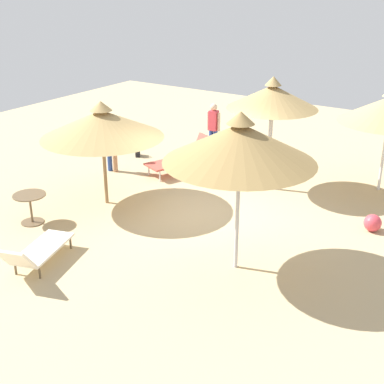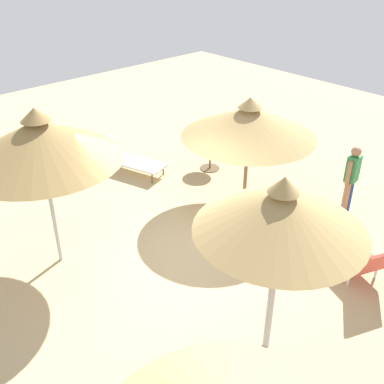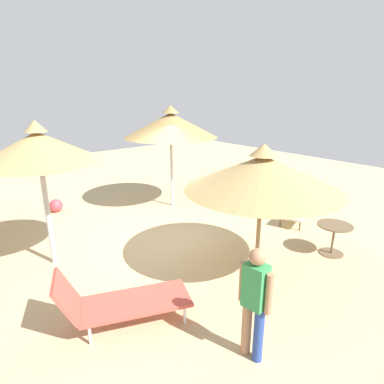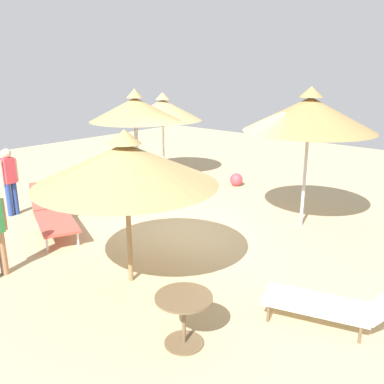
{
  "view_description": "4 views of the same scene",
  "coord_description": "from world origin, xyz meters",
  "px_view_note": "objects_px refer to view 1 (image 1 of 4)",
  "views": [
    {
      "loc": [
        -5.84,
        9.31,
        5.17
      ],
      "look_at": [
        -0.16,
        0.67,
        0.9
      ],
      "focal_mm": 49.97,
      "sensor_mm": 36.0,
      "label": 1
    },
    {
      "loc": [
        -4.46,
        -5.18,
        5.41
      ],
      "look_at": [
        0.61,
        0.33,
        1.07
      ],
      "focal_mm": 42.48,
      "sensor_mm": 36.0,
      "label": 2
    },
    {
      "loc": [
        5.84,
        -4.0,
        3.34
      ],
      "look_at": [
        0.52,
        0.45,
        1.16
      ],
      "focal_mm": 29.72,
      "sensor_mm": 36.0,
      "label": 3
    },
    {
      "loc": [
        6.36,
        5.32,
        3.37
      ],
      "look_at": [
        0.18,
        -0.07,
        0.9
      ],
      "focal_mm": 38.83,
      "sensor_mm": 36.0,
      "label": 4
    }
  ],
  "objects_px": {
    "parasol_umbrella_back": "(102,124)",
    "side_table_round": "(30,203)",
    "beach_ball": "(373,223)",
    "parasol_umbrella_near_right": "(272,97)",
    "lounge_chair_far_left": "(183,158)",
    "person_standing_near_left": "(111,140)",
    "person_standing_far_right": "(213,127)",
    "lounge_chair_center": "(36,251)",
    "handbag": "(138,151)",
    "parasol_umbrella_front": "(240,143)"
  },
  "relations": [
    {
      "from": "lounge_chair_far_left",
      "to": "beach_ball",
      "type": "height_order",
      "value": "lounge_chair_far_left"
    },
    {
      "from": "parasol_umbrella_front",
      "to": "handbag",
      "type": "height_order",
      "value": "parasol_umbrella_front"
    },
    {
      "from": "handbag",
      "to": "side_table_round",
      "type": "height_order",
      "value": "side_table_round"
    },
    {
      "from": "lounge_chair_center",
      "to": "parasol_umbrella_near_right",
      "type": "bearing_deg",
      "value": -107.23
    },
    {
      "from": "parasol_umbrella_back",
      "to": "side_table_round",
      "type": "xyz_separation_m",
      "value": [
        0.64,
        1.75,
        -1.5
      ]
    },
    {
      "from": "parasol_umbrella_front",
      "to": "lounge_chair_center",
      "type": "distance_m",
      "value": 4.29
    },
    {
      "from": "lounge_chair_far_left",
      "to": "person_standing_far_right",
      "type": "relative_size",
      "value": 1.28
    },
    {
      "from": "side_table_round",
      "to": "beach_ball",
      "type": "bearing_deg",
      "value": -149.84
    },
    {
      "from": "handbag",
      "to": "side_table_round",
      "type": "bearing_deg",
      "value": 101.05
    },
    {
      "from": "lounge_chair_far_left",
      "to": "person_standing_far_right",
      "type": "xyz_separation_m",
      "value": [
        0.05,
        -1.7,
        0.49
      ]
    },
    {
      "from": "lounge_chair_far_left",
      "to": "lounge_chair_center",
      "type": "bearing_deg",
      "value": 96.41
    },
    {
      "from": "parasol_umbrella_near_right",
      "to": "parasol_umbrella_front",
      "type": "bearing_deg",
      "value": 107.62
    },
    {
      "from": "parasol_umbrella_front",
      "to": "lounge_chair_center",
      "type": "xyz_separation_m",
      "value": [
        3.12,
        2.07,
        -2.1
      ]
    },
    {
      "from": "parasol_umbrella_front",
      "to": "lounge_chair_center",
      "type": "height_order",
      "value": "parasol_umbrella_front"
    },
    {
      "from": "parasol_umbrella_back",
      "to": "person_standing_near_left",
      "type": "relative_size",
      "value": 1.81
    },
    {
      "from": "side_table_round",
      "to": "beach_ball",
      "type": "relative_size",
      "value": 1.91
    },
    {
      "from": "parasol_umbrella_front",
      "to": "lounge_chair_center",
      "type": "bearing_deg",
      "value": 33.66
    },
    {
      "from": "lounge_chair_far_left",
      "to": "side_table_round",
      "type": "relative_size",
      "value": 2.82
    },
    {
      "from": "lounge_chair_far_left",
      "to": "handbag",
      "type": "xyz_separation_m",
      "value": [
        1.92,
        -0.37,
        -0.25
      ]
    },
    {
      "from": "lounge_chair_far_left",
      "to": "side_table_round",
      "type": "bearing_deg",
      "value": 78.21
    },
    {
      "from": "parasol_umbrella_near_right",
      "to": "side_table_round",
      "type": "height_order",
      "value": "parasol_umbrella_near_right"
    },
    {
      "from": "parasol_umbrella_near_right",
      "to": "lounge_chair_center",
      "type": "distance_m",
      "value": 6.61
    },
    {
      "from": "handbag",
      "to": "beach_ball",
      "type": "xyz_separation_m",
      "value": [
        -7.4,
        1.2,
        0.03
      ]
    },
    {
      "from": "parasol_umbrella_back",
      "to": "person_standing_far_right",
      "type": "bearing_deg",
      "value": -93.31
    },
    {
      "from": "parasol_umbrella_front",
      "to": "side_table_round",
      "type": "height_order",
      "value": "parasol_umbrella_front"
    },
    {
      "from": "parasol_umbrella_near_right",
      "to": "handbag",
      "type": "relative_size",
      "value": 6.53
    },
    {
      "from": "parasol_umbrella_front",
      "to": "side_table_round",
      "type": "xyz_separation_m",
      "value": [
        4.73,
        0.79,
        -1.98
      ]
    },
    {
      "from": "parasol_umbrella_front",
      "to": "person_standing_far_right",
      "type": "height_order",
      "value": "parasol_umbrella_front"
    },
    {
      "from": "lounge_chair_center",
      "to": "handbag",
      "type": "height_order",
      "value": "lounge_chair_center"
    },
    {
      "from": "person_standing_far_right",
      "to": "parasol_umbrella_front",
      "type": "bearing_deg",
      "value": 124.92
    },
    {
      "from": "person_standing_near_left",
      "to": "person_standing_far_right",
      "type": "bearing_deg",
      "value": -120.44
    },
    {
      "from": "lounge_chair_center",
      "to": "person_standing_far_right",
      "type": "xyz_separation_m",
      "value": [
        0.71,
        -7.55,
        0.55
      ]
    },
    {
      "from": "parasol_umbrella_near_right",
      "to": "person_standing_far_right",
      "type": "bearing_deg",
      "value": -30.89
    },
    {
      "from": "parasol_umbrella_front",
      "to": "person_standing_far_right",
      "type": "distance_m",
      "value": 6.86
    },
    {
      "from": "parasol_umbrella_front",
      "to": "person_standing_near_left",
      "type": "height_order",
      "value": "parasol_umbrella_front"
    },
    {
      "from": "parasol_umbrella_back",
      "to": "parasol_umbrella_front",
      "type": "relative_size",
      "value": 0.95
    },
    {
      "from": "lounge_chair_center",
      "to": "side_table_round",
      "type": "xyz_separation_m",
      "value": [
        1.61,
        -1.28,
        0.12
      ]
    },
    {
      "from": "lounge_chair_center",
      "to": "lounge_chair_far_left",
      "type": "bearing_deg",
      "value": -83.59
    },
    {
      "from": "parasol_umbrella_back",
      "to": "lounge_chair_far_left",
      "type": "height_order",
      "value": "parasol_umbrella_back"
    },
    {
      "from": "person_standing_far_right",
      "to": "side_table_round",
      "type": "height_order",
      "value": "person_standing_far_right"
    },
    {
      "from": "lounge_chair_far_left",
      "to": "person_standing_near_left",
      "type": "height_order",
      "value": "person_standing_near_left"
    },
    {
      "from": "lounge_chair_center",
      "to": "beach_ball",
      "type": "height_order",
      "value": "lounge_chair_center"
    },
    {
      "from": "parasol_umbrella_front",
      "to": "person_standing_far_right",
      "type": "bearing_deg",
      "value": -55.08
    },
    {
      "from": "parasol_umbrella_back",
      "to": "handbag",
      "type": "distance_m",
      "value": 4.0
    },
    {
      "from": "parasol_umbrella_back",
      "to": "lounge_chair_center",
      "type": "xyz_separation_m",
      "value": [
        -0.97,
        3.04,
        -1.62
      ]
    },
    {
      "from": "beach_ball",
      "to": "parasol_umbrella_near_right",
      "type": "bearing_deg",
      "value": -18.41
    },
    {
      "from": "parasol_umbrella_back",
      "to": "side_table_round",
      "type": "distance_m",
      "value": 2.39
    },
    {
      "from": "lounge_chair_far_left",
      "to": "side_table_round",
      "type": "height_order",
      "value": "lounge_chair_far_left"
    },
    {
      "from": "parasol_umbrella_near_right",
      "to": "person_standing_near_left",
      "type": "bearing_deg",
      "value": 16.09
    },
    {
      "from": "person_standing_far_right",
      "to": "parasol_umbrella_back",
      "type": "bearing_deg",
      "value": 86.69
    }
  ]
}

